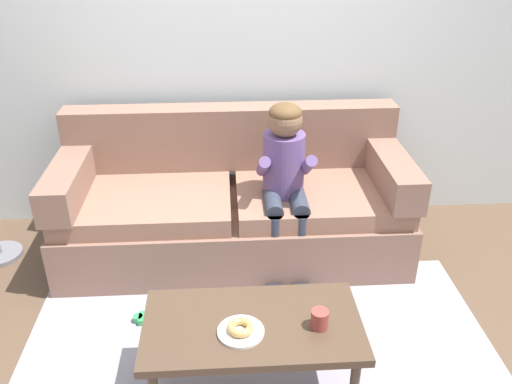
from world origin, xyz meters
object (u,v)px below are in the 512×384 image
(mug, at_px, (320,319))
(toy_controller, at_px, (153,319))
(donut, at_px, (241,327))
(couch, at_px, (233,206))
(person_child, at_px, (285,174))
(coffee_table, at_px, (253,331))

(mug, xyz_separation_m, toy_controller, (-0.84, 0.58, -0.46))
(donut, xyz_separation_m, mug, (0.35, 0.02, 0.01))
(toy_controller, bearing_deg, couch, 45.47)
(couch, xyz_separation_m, person_child, (0.32, -0.21, 0.33))
(mug, relative_size, toy_controller, 0.40)
(couch, height_order, person_child, person_child)
(coffee_table, bearing_deg, donut, -131.44)
(donut, xyz_separation_m, toy_controller, (-0.49, 0.60, -0.45))
(person_child, bearing_deg, couch, 146.93)
(coffee_table, xyz_separation_m, toy_controller, (-0.54, 0.53, -0.37))
(couch, distance_m, person_child, 0.50)
(coffee_table, relative_size, donut, 8.36)
(coffee_table, bearing_deg, couch, 92.47)
(couch, bearing_deg, toy_controller, -123.52)
(mug, distance_m, toy_controller, 1.12)
(coffee_table, xyz_separation_m, person_child, (0.26, 1.07, 0.28))
(person_child, xyz_separation_m, mug, (0.04, -1.11, -0.19))
(mug, bearing_deg, donut, -177.39)
(couch, relative_size, coffee_table, 2.25)
(couch, distance_m, coffee_table, 1.27)
(person_child, bearing_deg, donut, -105.74)
(donut, relative_size, mug, 1.33)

